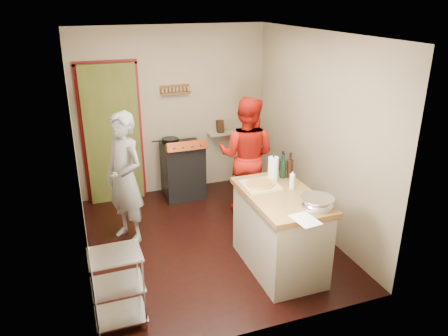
{
  "coord_description": "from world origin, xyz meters",
  "views": [
    {
      "loc": [
        -1.5,
        -4.76,
        2.99
      ],
      "look_at": [
        0.22,
        0.0,
        0.98
      ],
      "focal_mm": 35.0,
      "sensor_mm": 36.0,
      "label": 1
    }
  ],
  "objects_px": {
    "stove": "(183,169)",
    "island": "(280,229)",
    "person_stripe": "(125,179)",
    "person_red": "(246,156)",
    "wire_shelving": "(118,285)"
  },
  "relations": [
    {
      "from": "wire_shelving",
      "to": "person_red",
      "type": "relative_size",
      "value": 0.47
    },
    {
      "from": "person_stripe",
      "to": "person_red",
      "type": "relative_size",
      "value": 1.0
    },
    {
      "from": "island",
      "to": "person_stripe",
      "type": "distance_m",
      "value": 2.03
    },
    {
      "from": "stove",
      "to": "island",
      "type": "height_order",
      "value": "island"
    },
    {
      "from": "stove",
      "to": "island",
      "type": "relative_size",
      "value": 0.71
    },
    {
      "from": "stove",
      "to": "person_red",
      "type": "xyz_separation_m",
      "value": [
        0.75,
        -0.78,
        0.4
      ]
    },
    {
      "from": "wire_shelving",
      "to": "person_red",
      "type": "xyz_separation_m",
      "value": [
        2.07,
        1.84,
        0.41
      ]
    },
    {
      "from": "stove",
      "to": "person_stripe",
      "type": "relative_size",
      "value": 0.59
    },
    {
      "from": "island",
      "to": "person_red",
      "type": "bearing_deg",
      "value": 82.37
    },
    {
      "from": "wire_shelving",
      "to": "person_stripe",
      "type": "bearing_deg",
      "value": 78.62
    },
    {
      "from": "stove",
      "to": "island",
      "type": "distance_m",
      "value": 2.35
    },
    {
      "from": "stove",
      "to": "island",
      "type": "xyz_separation_m",
      "value": [
        0.54,
        -2.28,
        0.05
      ]
    },
    {
      "from": "island",
      "to": "person_stripe",
      "type": "bearing_deg",
      "value": 141.05
    },
    {
      "from": "stove",
      "to": "wire_shelving",
      "type": "distance_m",
      "value": 2.94
    },
    {
      "from": "island",
      "to": "stove",
      "type": "bearing_deg",
      "value": 103.42
    }
  ]
}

